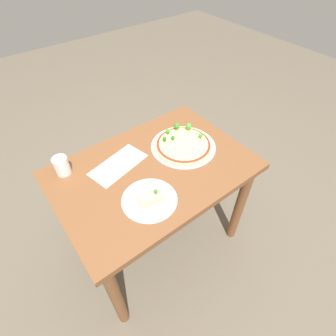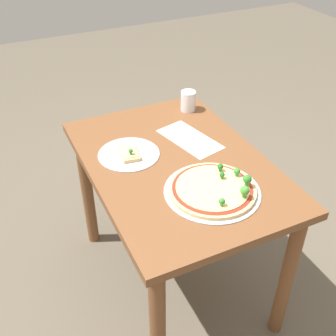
% 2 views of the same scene
% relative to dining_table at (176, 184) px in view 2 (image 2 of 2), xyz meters
% --- Properties ---
extents(ground_plane, '(8.00, 8.00, 0.00)m').
position_rel_dining_table_xyz_m(ground_plane, '(0.00, 0.00, -0.62)').
color(ground_plane, brown).
extents(dining_table, '(1.03, 0.71, 0.74)m').
position_rel_dining_table_xyz_m(dining_table, '(0.00, 0.00, 0.00)').
color(dining_table, brown).
rests_on(dining_table, ground_plane).
extents(pizza_tray_whole, '(0.37, 0.37, 0.07)m').
position_rel_dining_table_xyz_m(pizza_tray_whole, '(0.24, 0.04, 0.13)').
color(pizza_tray_whole, '#B7B7BC').
rests_on(pizza_tray_whole, dining_table).
extents(pizza_tray_slice, '(0.26, 0.26, 0.05)m').
position_rel_dining_table_xyz_m(pizza_tray_slice, '(-0.13, -0.16, 0.13)').
color(pizza_tray_slice, '#B7B7BC').
rests_on(pizza_tray_slice, dining_table).
extents(drinking_cup, '(0.07, 0.07, 0.10)m').
position_rel_dining_table_xyz_m(drinking_cup, '(-0.38, 0.25, 0.17)').
color(drinking_cup, white).
rests_on(drinking_cup, dining_table).
extents(paper_menu, '(0.33, 0.22, 0.00)m').
position_rel_dining_table_xyz_m(paper_menu, '(-0.13, 0.13, 0.12)').
color(paper_menu, silver).
rests_on(paper_menu, dining_table).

